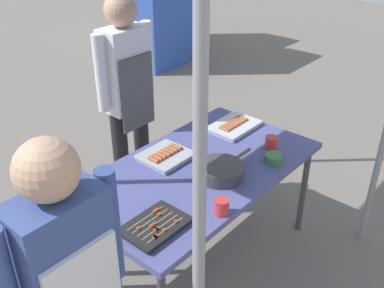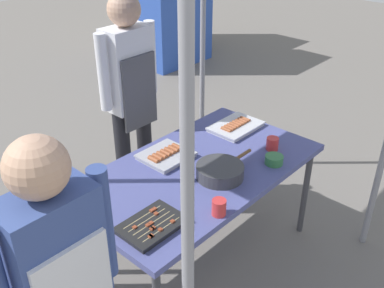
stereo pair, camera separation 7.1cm
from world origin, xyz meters
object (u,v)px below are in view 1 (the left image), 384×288
Objects in this scene: tray_pork_links at (234,126)px; drink_cup_near_edge at (271,143)px; tray_grilled_sausages at (165,156)px; cooking_wok at (221,170)px; vendor_woman at (127,89)px; tray_meat_skewers at (155,226)px; stall_table at (198,174)px; condiment_bowl at (274,158)px; drink_cup_by_wok at (222,207)px.

drink_cup_near_edge reaches higher than tray_pork_links.
cooking_wok is (0.07, -0.40, 0.02)m from tray_grilled_sausages.
tray_meat_skewers is at bearing 53.65° from vendor_woman.
tray_grilled_sausages is at bearing 103.68° from stall_table.
condiment_bowl is at bearing -24.30° from cooking_wok.
tray_pork_links is 0.52m from condiment_bowl.
drink_cup_near_edge is at bearing -101.42° from tray_pork_links.
stall_table is at bearing 19.70° from tray_meat_skewers.
cooking_wok is (0.01, -0.17, 0.10)m from stall_table.
stall_table is 13.75× the size of condiment_bowl.
drink_cup_by_wok is at bearing 70.14° from vendor_woman.
condiment_bowl is at bearing -42.15° from stall_table.
stall_table is at bearing 55.38° from drink_cup_by_wok.
vendor_woman reaches higher than drink_cup_by_wok.
tray_pork_links is at bearing -7.48° from tray_grilled_sausages.
vendor_woman is (-0.20, 1.14, 0.23)m from condiment_bowl.
stall_table is 5.22× the size of tray_grilled_sausages.
condiment_bowl is 0.18m from drink_cup_near_edge.
stall_table is 0.89m from vendor_woman.
stall_table is at bearing 156.73° from drink_cup_near_edge.
tray_pork_links is at bearing 78.58° from drink_cup_near_edge.
condiment_bowl is 1.34× the size of drink_cup_near_edge.
vendor_woman reaches higher than tray_grilled_sausages.
tray_pork_links is (0.63, -0.08, -0.00)m from tray_grilled_sausages.
drink_cup_near_edge is at bearing -0.28° from tray_meat_skewers.
tray_meat_skewers is at bearing 179.72° from drink_cup_near_edge.
stall_table is at bearing -76.32° from tray_grilled_sausages.
cooking_wok is 4.92× the size of drink_cup_by_wok.
cooking_wok is (-0.57, -0.32, 0.02)m from tray_pork_links.
tray_meat_skewers is at bearing -160.30° from stall_table.
stall_table is 17.45× the size of drink_cup_by_wok.
cooking_wok is at bearing 4.02° from tray_meat_skewers.
tray_grilled_sausages is 0.66m from drink_cup_by_wok.
tray_pork_links is at bearing 65.30° from condiment_bowl.
cooking_wok is 3.88× the size of condiment_bowl.
tray_pork_links is 0.37m from drink_cup_near_edge.
vendor_woman is at bearing 99.73° from condiment_bowl.
vendor_woman reaches higher than drink_cup_near_edge.
condiment_bowl is 1.27× the size of drink_cup_by_wok.
tray_meat_skewers is 1.30m from vendor_woman.
vendor_woman is at bearing 121.67° from tray_pork_links.
tray_grilled_sausages is 0.82× the size of tray_pork_links.
tray_grilled_sausages is 0.64m from tray_pork_links.
tray_pork_links is 1.01m from drink_cup_by_wok.
tray_grilled_sausages is 3.54× the size of drink_cup_near_edge.
drink_cup_by_wok is (-0.78, -0.18, 0.00)m from drink_cup_near_edge.
tray_pork_links reaches higher than stall_table.
drink_cup_near_edge is at bearing 37.24° from condiment_bowl.
tray_meat_skewers is 0.20× the size of vendor_woman.
drink_cup_near_edge is at bearing -5.54° from cooking_wok.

